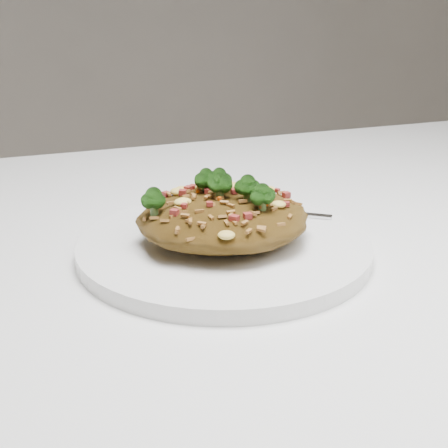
{
  "coord_description": "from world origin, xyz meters",
  "views": [
    {
      "loc": [
        -0.19,
        -0.52,
        0.98
      ],
      "look_at": [
        -0.01,
        -0.03,
        0.78
      ],
      "focal_mm": 50.0,
      "sensor_mm": 36.0,
      "label": 1
    }
  ],
  "objects": [
    {
      "name": "dining_table",
      "position": [
        0.0,
        0.0,
        0.66
      ],
      "size": [
        1.2,
        0.8,
        0.75
      ],
      "color": "white",
      "rests_on": "ground"
    },
    {
      "name": "plate",
      "position": [
        -0.01,
        -0.03,
        0.76
      ],
      "size": [
        0.27,
        0.27,
        0.01
      ],
      "primitive_type": "cylinder",
      "color": "white",
      "rests_on": "dining_table"
    },
    {
      "name": "fried_rice",
      "position": [
        -0.01,
        -0.03,
        0.79
      ],
      "size": [
        0.15,
        0.14,
        0.06
      ],
      "color": "brown",
      "rests_on": "plate"
    },
    {
      "name": "fork",
      "position": [
        0.05,
        0.03,
        0.77
      ],
      "size": [
        0.14,
        0.11,
        0.0
      ],
      "rotation": [
        0.0,
        0.0,
        -0.63
      ],
      "color": "silver",
      "rests_on": "plate"
    }
  ]
}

